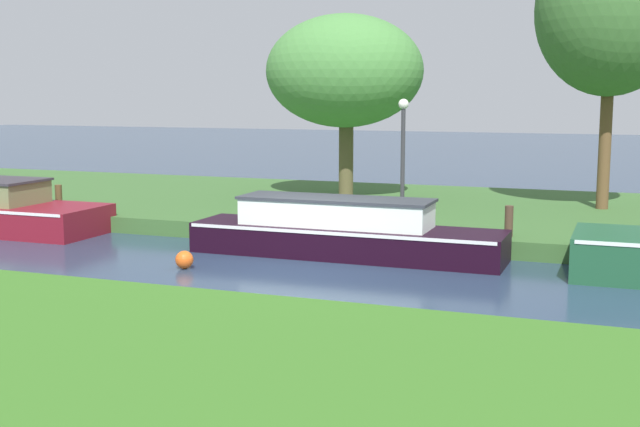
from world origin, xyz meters
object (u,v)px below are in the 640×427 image
object	(u,v)px
black_barge	(343,232)
mooring_post_near	(59,197)
willow_tree_centre	(611,11)
mooring_post_far	(509,221)
channel_buoy	(184,260)
willow_tree_left	(344,72)
lamp_post	(403,146)

from	to	relation	value
black_barge	mooring_post_near	bearing A→B (deg)	170.47
willow_tree_centre	mooring_post_far	xyz separation A→B (m)	(-1.74, -5.12, -4.86)
willow_tree_centre	mooring_post_near	size ratio (longest dim) A/B	11.15
mooring_post_near	mooring_post_far	xyz separation A→B (m)	(11.83, 0.00, 0.00)
black_barge	channel_buoy	world-z (taller)	black_barge
mooring_post_near	channel_buoy	xyz separation A→B (m)	(5.97, -3.78, -0.55)
mooring_post_near	channel_buoy	world-z (taller)	mooring_post_near
mooring_post_far	black_barge	bearing A→B (deg)	-156.58
willow_tree_left	lamp_post	size ratio (longest dim) A/B	1.82
black_barge	channel_buoy	size ratio (longest dim) A/B	18.73
willow_tree_centre	channel_buoy	bearing A→B (deg)	-130.49
black_barge	willow_tree_centre	world-z (taller)	willow_tree_centre
willow_tree_centre	lamp_post	size ratio (longest dim) A/B	2.52
willow_tree_left	willow_tree_centre	size ratio (longest dim) A/B	0.72
lamp_post	mooring_post_far	world-z (taller)	lamp_post
channel_buoy	mooring_post_near	bearing A→B (deg)	147.68
willow_tree_left	mooring_post_far	xyz separation A→B (m)	(5.52, -5.01, -3.37)
lamp_post	channel_buoy	bearing A→B (deg)	-125.50
mooring_post_near	mooring_post_far	distance (m)	11.83
willow_tree_centre	lamp_post	world-z (taller)	willow_tree_centre
willow_tree_left	channel_buoy	distance (m)	9.63
willow_tree_centre	lamp_post	bearing A→B (deg)	-135.04
channel_buoy	willow_tree_centre	bearing A→B (deg)	49.51
willow_tree_left	mooring_post_near	xyz separation A→B (m)	(-6.30, -5.01, -3.37)
willow_tree_centre	channel_buoy	distance (m)	12.89
black_barge	lamp_post	xyz separation A→B (m)	(0.71, 2.22, 1.73)
willow_tree_left	willow_tree_centre	xyz separation A→B (m)	(7.27, 0.11, 1.49)
lamp_post	channel_buoy	distance (m)	5.98
black_barge	channel_buoy	xyz separation A→B (m)	(-2.55, -2.35, -0.34)
willow_tree_left	channel_buoy	size ratio (longest dim) A/B	14.80
mooring_post_far	willow_tree_centre	bearing A→B (deg)	71.19
lamp_post	mooring_post_far	bearing A→B (deg)	-16.84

